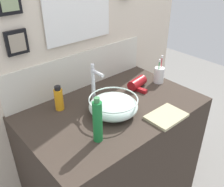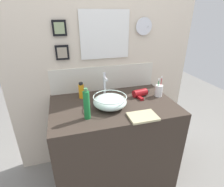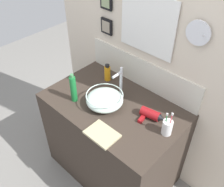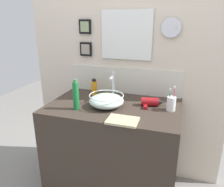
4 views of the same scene
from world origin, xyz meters
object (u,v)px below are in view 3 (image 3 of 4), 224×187
at_px(toothbrush_cup, 167,127).
at_px(lotion_bottle, 107,73).
at_px(spray_bottle, 73,89).
at_px(faucet, 120,80).
at_px(hand_towel, 102,134).
at_px(hair_drier, 152,115).
at_px(glass_bowl_sink, 105,99).

relative_size(toothbrush_cup, lotion_bottle, 1.29).
distance_m(toothbrush_cup, spray_bottle, 0.74).
xyz_separation_m(faucet, hand_towel, (0.20, -0.40, -0.13)).
bearing_deg(hair_drier, glass_bowl_sink, -159.85).
xyz_separation_m(glass_bowl_sink, spray_bottle, (-0.21, -0.12, 0.06)).
relative_size(glass_bowl_sink, faucet, 1.13).
bearing_deg(faucet, hand_towel, -63.79).
distance_m(glass_bowl_sink, spray_bottle, 0.25).
height_order(lotion_bottle, hand_towel, lotion_bottle).
xyz_separation_m(glass_bowl_sink, toothbrush_cup, (0.50, 0.08, 0.00)).
relative_size(hair_drier, toothbrush_cup, 0.96).
bearing_deg(faucet, spray_bottle, -125.34).
bearing_deg(glass_bowl_sink, hair_drier, 20.15).
distance_m(toothbrush_cup, lotion_bottle, 0.72).
xyz_separation_m(hair_drier, spray_bottle, (-0.55, -0.25, 0.08)).
distance_m(glass_bowl_sink, hand_towel, 0.30).
height_order(toothbrush_cup, lotion_bottle, toothbrush_cup).
bearing_deg(lotion_bottle, hair_drier, -12.08).
bearing_deg(hair_drier, toothbrush_cup, -16.12).
relative_size(lotion_bottle, hand_towel, 0.70).
distance_m(faucet, lotion_bottle, 0.23).
height_order(glass_bowl_sink, toothbrush_cup, toothbrush_cup).
bearing_deg(spray_bottle, hair_drier, 24.16).
height_order(hair_drier, toothbrush_cup, toothbrush_cup).
distance_m(toothbrush_cup, hand_towel, 0.43).
distance_m(glass_bowl_sink, hair_drier, 0.37).
height_order(faucet, lotion_bottle, faucet).
xyz_separation_m(faucet, hair_drier, (0.34, -0.05, -0.11)).
height_order(hair_drier, spray_bottle, spray_bottle).
relative_size(faucet, hair_drier, 1.31).
bearing_deg(hair_drier, lotion_bottle, 167.92).
xyz_separation_m(faucet, lotion_bottle, (-0.21, 0.07, -0.07)).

